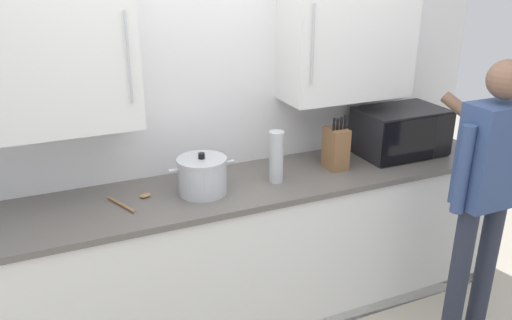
# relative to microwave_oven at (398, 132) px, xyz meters

# --- Properties ---
(back_wall_tiled) EXTENTS (3.80, 0.44, 2.74)m
(back_wall_tiled) POSITION_rel_microwave_oven_xyz_m (-1.19, 0.26, 0.36)
(back_wall_tiled) COLOR white
(back_wall_tiled) RESTS_ON ground_plane
(counter_unit) EXTENTS (3.52, 0.63, 0.95)m
(counter_unit) POSITION_rel_microwave_oven_xyz_m (-1.19, -0.04, -0.63)
(counter_unit) COLOR white
(counter_unit) RESTS_ON ground_plane
(microwave_oven) EXTENTS (0.55, 0.38, 0.30)m
(microwave_oven) POSITION_rel_microwave_oven_xyz_m (0.00, 0.00, 0.00)
(microwave_oven) COLOR black
(microwave_oven) RESTS_ON counter_unit
(thermos_flask) EXTENTS (0.09, 0.09, 0.30)m
(thermos_flask) POSITION_rel_microwave_oven_xyz_m (-0.91, -0.09, 0.00)
(thermos_flask) COLOR #B7BABF
(thermos_flask) RESTS_ON counter_unit
(wooden_spoon) EXTENTS (0.23, 0.22, 0.02)m
(wooden_spoon) POSITION_rel_microwave_oven_xyz_m (-1.72, -0.02, -0.14)
(wooden_spoon) COLOR #A37547
(wooden_spoon) RESTS_ON counter_unit
(stock_pot) EXTENTS (0.36, 0.27, 0.23)m
(stock_pot) POSITION_rel_microwave_oven_xyz_m (-1.35, -0.06, -0.05)
(stock_pot) COLOR #B7BABF
(stock_pot) RESTS_ON counter_unit
(knife_block) EXTENTS (0.11, 0.15, 0.34)m
(knife_block) POSITION_rel_microwave_oven_xyz_m (-0.49, -0.05, -0.02)
(knife_block) COLOR brown
(knife_block) RESTS_ON counter_unit
(person_figure) EXTENTS (0.44, 0.53, 1.69)m
(person_figure) POSITION_rel_microwave_oven_xyz_m (0.04, -0.71, -0.09)
(person_figure) COLOR #282D3D
(person_figure) RESTS_ON ground_plane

